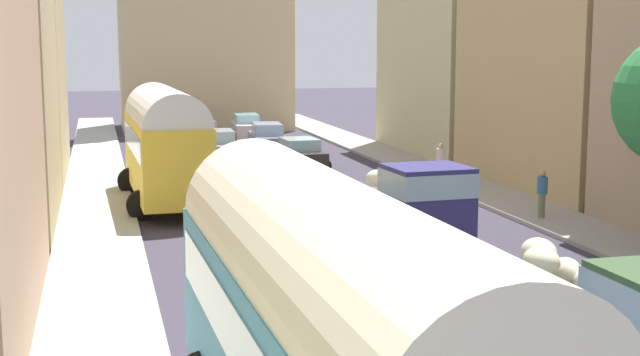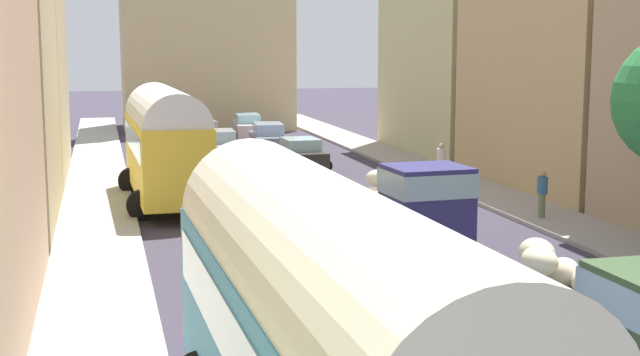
{
  "view_description": "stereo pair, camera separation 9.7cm",
  "coord_description": "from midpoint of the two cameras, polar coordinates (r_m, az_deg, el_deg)",
  "views": [
    {
      "loc": [
        -7.14,
        -7.59,
        5.78
      ],
      "look_at": [
        0.0,
        20.86,
        1.32
      ],
      "focal_mm": 49.97,
      "sensor_mm": 36.0,
      "label": 1
    },
    {
      "loc": [
        -7.05,
        -7.61,
        5.78
      ],
      "look_at": [
        0.0,
        20.86,
        1.32
      ],
      "focal_mm": 49.97,
      "sensor_mm": 36.0,
      "label": 2
    }
  ],
  "objects": [
    {
      "name": "car_1",
      "position": [
        46.73,
        -3.46,
        2.53
      ],
      "size": [
        2.4,
        4.48,
        1.62
      ],
      "color": "slate",
      "rests_on": "ground"
    },
    {
      "name": "car_2",
      "position": [
        52.9,
        -4.79,
        3.24
      ],
      "size": [
        2.28,
        4.33,
        1.62
      ],
      "color": "beige",
      "rests_on": "ground"
    },
    {
      "name": "pedestrian_0",
      "position": [
        29.8,
        13.95,
        -0.88
      ],
      "size": [
        0.46,
        0.46,
        1.71
      ],
      "color": "#6B764F",
      "rests_on": "ground"
    },
    {
      "name": "sidewalk_left",
      "position": [
        35.07,
        -14.16,
        -0.98
      ],
      "size": [
        2.5,
        70.0,
        0.14
      ],
      "primitive_type": "cube",
      "color": "#ABAAA1",
      "rests_on": "ground"
    },
    {
      "name": "ground_plane",
      "position": [
        35.79,
        -2.48,
        -0.65
      ],
      "size": [
        154.0,
        154.0,
        0.0
      ],
      "primitive_type": "plane",
      "color": "#393341"
    },
    {
      "name": "pedestrian_1",
      "position": [
        36.86,
        7.66,
        1.08
      ],
      "size": [
        0.45,
        0.45,
        1.71
      ],
      "color": "#514141",
      "rests_on": "ground"
    },
    {
      "name": "building_right_3",
      "position": [
        47.07,
        8.56,
        8.05
      ],
      "size": [
        5.44,
        11.03,
        10.66
      ],
      "color": "#C9BD89",
      "rests_on": "ground"
    },
    {
      "name": "sidewalk_right",
      "position": [
        37.89,
        8.33,
        -0.11
      ],
      "size": [
        2.5,
        70.0,
        0.14
      ],
      "primitive_type": "cube",
      "color": "#A39890",
      "rests_on": "ground"
    },
    {
      "name": "cargo_truck_0",
      "position": [
        16.17,
        19.09,
        -8.15
      ],
      "size": [
        3.21,
        6.8,
        2.3
      ],
      "color": "#36502E",
      "rests_on": "ground"
    },
    {
      "name": "parked_bus_1",
      "position": [
        32.32,
        -9.97,
        2.45
      ],
      "size": [
        3.34,
        8.81,
        4.22
      ],
      "color": "gold",
      "rests_on": "ground"
    },
    {
      "name": "parked_bus_0",
      "position": [
        11.15,
        0.41,
        -9.51
      ],
      "size": [
        3.44,
        9.93,
        4.15
      ],
      "color": "teal",
      "rests_on": "ground"
    },
    {
      "name": "car_3",
      "position": [
        20.29,
        1.85,
        -5.59
      ],
      "size": [
        2.43,
        4.4,
        1.56
      ],
      "color": "#2C292E",
      "rests_on": "ground"
    },
    {
      "name": "car_0",
      "position": [
        40.89,
        -1.39,
        1.56
      ],
      "size": [
        2.41,
        3.84,
        1.45
      ],
      "color": "#2B2621",
      "rests_on": "ground"
    },
    {
      "name": "building_right_2",
      "position": [
        36.58,
        15.07,
        6.14
      ],
      "size": [
        4.36,
        10.9,
        8.73
      ],
      "color": "tan",
      "rests_on": "ground"
    },
    {
      "name": "car_4",
      "position": [
        32.02,
        -4.72,
        -0.39
      ],
      "size": [
        2.52,
        4.12,
        1.51
      ],
      "color": "slate",
      "rests_on": "ground"
    },
    {
      "name": "cargo_truck_1",
      "position": [
        25.5,
        5.65,
        -1.57
      ],
      "size": [
        3.23,
        6.69,
        2.49
      ],
      "color": "navy",
      "rests_on": "ground"
    },
    {
      "name": "distant_church",
      "position": [
        60.97,
        -7.5,
        8.76
      ],
      "size": [
        11.03,
        7.76,
        17.81
      ],
      "color": "tan",
      "rests_on": "ground"
    },
    {
      "name": "car_6",
      "position": [
        50.7,
        -7.67,
        2.88
      ],
      "size": [
        2.31,
        4.15,
        1.46
      ],
      "color": "#B62C2F",
      "rests_on": "ground"
    },
    {
      "name": "car_5",
      "position": [
        43.18,
        -6.57,
        1.98
      ],
      "size": [
        2.28,
        4.1,
        1.63
      ],
      "color": "gray",
      "rests_on": "ground"
    }
  ]
}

